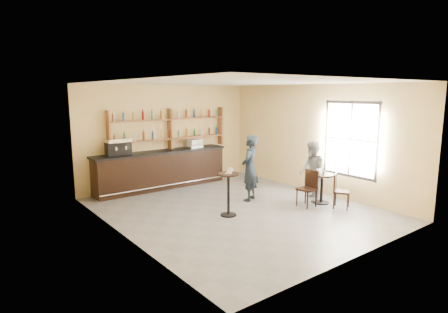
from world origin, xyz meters
TOP-DOWN VIEW (x-y plane):
  - floor at (0.00, 0.00)m, footprint 7.00×7.00m
  - ceiling at (0.00, 0.00)m, footprint 7.00×7.00m
  - wall_back at (0.00, 3.50)m, footprint 7.00×0.00m
  - wall_front at (0.00, -3.50)m, footprint 7.00×0.00m
  - wall_left at (-3.00, 0.00)m, footprint 0.00×7.00m
  - wall_right at (3.00, 0.00)m, footprint 0.00×7.00m
  - window_pane at (2.99, -1.20)m, footprint 0.00×2.00m
  - window_frame at (2.99, -1.20)m, footprint 0.04×1.70m
  - shelf_unit at (0.00, 3.37)m, footprint 4.00×0.26m
  - liquor_bottles at (0.00, 3.37)m, footprint 3.68×0.10m
  - bar_counter at (-0.45, 3.15)m, footprint 4.34×0.85m
  - espresso_machine at (-1.83, 3.15)m, footprint 0.72×0.51m
  - pastry_case at (0.78, 3.15)m, footprint 0.46×0.38m
  - pedestal_table at (-0.45, -0.23)m, footprint 0.62×0.62m
  - napkin at (-0.45, -0.23)m, footprint 0.21×0.21m
  - donut at (-0.44, -0.24)m, footprint 0.14×0.14m
  - cup_pedestal at (-0.31, -0.13)m, footprint 0.16×0.16m
  - man_main at (0.82, 0.45)m, footprint 0.79×0.71m
  - cafe_table at (2.18, -0.95)m, footprint 0.65×0.65m
  - cup_cafe at (2.23, -0.95)m, footprint 0.11×0.11m
  - chair_west at (1.63, -0.90)m, footprint 0.42×0.42m
  - chair_south at (2.23, -1.55)m, footprint 0.53×0.53m
  - patron_second at (2.16, -0.61)m, footprint 0.98×1.02m

SIDE VIEW (x-z plane):
  - floor at x=0.00m, z-range 0.00..0.00m
  - cafe_table at x=2.18m, z-range 0.00..0.81m
  - chair_south at x=2.23m, z-range 0.00..0.90m
  - chair_west at x=1.63m, z-range 0.00..0.95m
  - pedestal_table at x=-0.45m, z-range 0.00..1.05m
  - bar_counter at x=-0.45m, z-range 0.00..1.18m
  - patron_second at x=2.16m, z-range 0.00..1.66m
  - cup_cafe at x=2.23m, z-range 0.81..0.90m
  - man_main at x=0.82m, z-range 0.00..1.82m
  - napkin at x=-0.45m, z-range 1.05..1.05m
  - donut at x=-0.44m, z-range 1.05..1.10m
  - cup_pedestal at x=-0.31m, z-range 1.05..1.15m
  - pastry_case at x=0.78m, z-range 1.18..1.44m
  - espresso_machine at x=-1.83m, z-range 1.18..1.66m
  - wall_back at x=0.00m, z-range -1.90..5.10m
  - wall_front at x=0.00m, z-range -1.90..5.10m
  - wall_left at x=-3.00m, z-range -1.90..5.10m
  - wall_right at x=3.00m, z-range -1.90..5.10m
  - window_frame at x=2.99m, z-range 0.65..2.75m
  - window_pane at x=2.99m, z-range 0.70..2.70m
  - shelf_unit at x=0.00m, z-range 1.11..2.51m
  - liquor_bottles at x=0.00m, z-range 1.48..2.48m
  - ceiling at x=0.00m, z-range 3.20..3.20m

